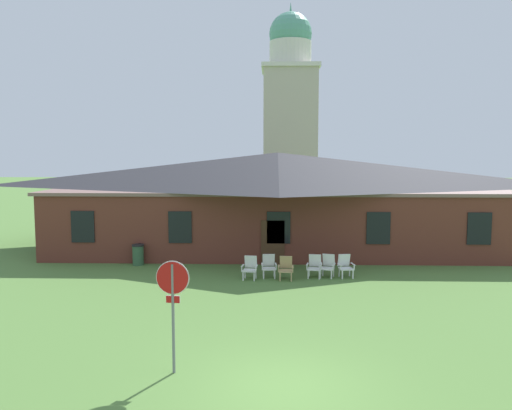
{
  "coord_description": "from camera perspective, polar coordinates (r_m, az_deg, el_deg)",
  "views": [
    {
      "loc": [
        -0.3,
        -10.96,
        5.21
      ],
      "look_at": [
        -0.91,
        7.99,
        3.3
      ],
      "focal_mm": 35.98,
      "sensor_mm": 36.0,
      "label": 1
    }
  ],
  "objects": [
    {
      "name": "dome_tower",
      "position": [
        47.97,
        3.8,
        9.79
      ],
      "size": [
        5.18,
        5.18,
        18.82
      ],
      "color": "#BCB29E",
      "rests_on": "ground"
    },
    {
      "name": "lawn_chair_near_door",
      "position": [
        21.79,
        1.43,
        -6.72
      ],
      "size": [
        0.66,
        0.69,
        0.96
      ],
      "color": "silver",
      "rests_on": "ground"
    },
    {
      "name": "lawn_chair_right_end",
      "position": [
        22.02,
        7.98,
        -6.65
      ],
      "size": [
        0.75,
        0.81,
        0.96
      ],
      "color": "silver",
      "rests_on": "ground"
    },
    {
      "name": "lawn_chair_left_end",
      "position": [
        21.42,
        3.34,
        -6.95
      ],
      "size": [
        0.66,
        0.69,
        0.96
      ],
      "color": "tan",
      "rests_on": "ground"
    },
    {
      "name": "lawn_chair_by_porch",
      "position": [
        21.46,
        -0.67,
        -6.92
      ],
      "size": [
        0.7,
        0.73,
        0.96
      ],
      "color": "silver",
      "rests_on": "ground"
    },
    {
      "name": "stop_sign",
      "position": [
        12.36,
        -9.24,
        -9.72
      ],
      "size": [
        0.8,
        0.12,
        2.71
      ],
      "color": "slate",
      "rests_on": "ground"
    },
    {
      "name": "trash_bin",
      "position": [
        24.69,
        -12.98,
        -5.39
      ],
      "size": [
        0.56,
        0.56,
        0.98
      ],
      "color": "#335638",
      "rests_on": "ground"
    },
    {
      "name": "lawn_chair_far_side",
      "position": [
        22.11,
        9.89,
        -6.63
      ],
      "size": [
        0.71,
        0.75,
        0.96
      ],
      "color": "white",
      "rests_on": "ground"
    },
    {
      "name": "ground_plane",
      "position": [
        12.14,
        3.26,
        -19.66
      ],
      "size": [
        200.0,
        200.0,
        0.0
      ],
      "primitive_type": "plane",
      "color": "#517A38"
    },
    {
      "name": "lawn_chair_middle",
      "position": [
        21.87,
        6.53,
        -6.71
      ],
      "size": [
        0.71,
        0.75,
        0.96
      ],
      "color": "silver",
      "rests_on": "ground"
    },
    {
      "name": "brick_building",
      "position": [
        28.82,
        2.42,
        0.72
      ],
      "size": [
        24.04,
        10.4,
        5.26
      ],
      "color": "brown",
      "rests_on": "ground"
    }
  ]
}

